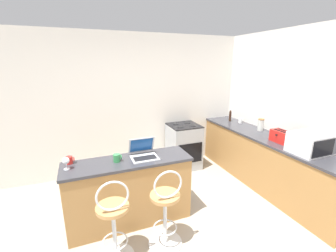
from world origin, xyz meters
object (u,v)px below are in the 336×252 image
stove_range (184,146)px  wine_glass_short (66,161)px  mug_green (117,158)px  bar_stool_near (114,223)px  laptop (143,152)px  microwave (312,143)px  bar_stool_far (166,211)px  toaster (281,136)px  storage_jar (261,125)px  mug_red (70,160)px  mug_white (240,120)px  pepper_mill (230,116)px

stove_range → wine_glass_short: wine_glass_short is taller
mug_green → bar_stool_near: bearing=-104.9°
laptop → bar_stool_near: bearing=-129.2°
microwave → stove_range: size_ratio=0.60×
bar_stool_far → microwave: (2.08, -0.09, 0.56)m
laptop → toaster: bearing=-6.5°
storage_jar → mug_red: bearing=-175.7°
laptop → stove_range: size_ratio=0.38×
microwave → mug_green: (-2.50, 0.67, -0.09)m
stove_range → mug_green: size_ratio=8.80×
bar_stool_near → mug_green: (0.15, 0.57, 0.48)m
bar_stool_near → mug_red: size_ratio=10.19×
mug_white → toaster: bearing=-98.6°
mug_white → wine_glass_short: (-3.21, -0.96, 0.05)m
microwave → wine_glass_short: microwave is taller
bar_stool_far → mug_red: (-0.96, 0.73, 0.47)m
bar_stool_near → laptop: 0.93m
bar_stool_near → pepper_mill: size_ratio=4.31×
microwave → mug_white: bearing=85.2°
bar_stool_far → wine_glass_short: bearing=149.8°
bar_stool_far → laptop: 0.78m
stove_range → mug_red: (-2.05, -1.08, 0.49)m
storage_jar → mug_white: 0.57m
bar_stool_far → storage_jar: size_ratio=4.57×
toaster → mug_green: (-2.46, 0.20, -0.04)m
laptop → storage_jar: bearing=8.9°
wine_glass_short → mug_green: size_ratio=1.44×
toaster → mug_green: bearing=175.3°
microwave → laptop: bearing=161.9°
mug_red → mug_white: bearing=14.2°
bar_stool_far → storage_jar: storage_jar is taller
mug_red → bar_stool_near: bearing=-61.9°
pepper_mill → wine_glass_short: bearing=-159.6°
wine_glass_short → mug_red: 0.16m
toaster → laptop: bearing=173.5°
bar_stool_far → microwave: 2.16m
stove_range → mug_green: bearing=-140.7°
stove_range → bar_stool_near: bearing=-132.6°
laptop → mug_green: bearing=-173.6°
bar_stool_far → mug_red: bearing=142.9°
wine_glass_short → stove_range: bearing=30.6°
microwave → mug_green: size_ratio=5.28×
stove_range → pepper_mill: bearing=-4.2°
bar_stool_far → mug_white: 2.74m
microwave → wine_glass_short: size_ratio=3.67×
bar_stool_far → mug_green: bar_stool_far is taller
stove_range → mug_red: size_ratio=9.20×
toaster → mug_white: 1.18m
bar_stool_far → laptop: (-0.08, 0.61, 0.49)m
toaster → pepper_mill: (0.07, 1.36, 0.02)m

